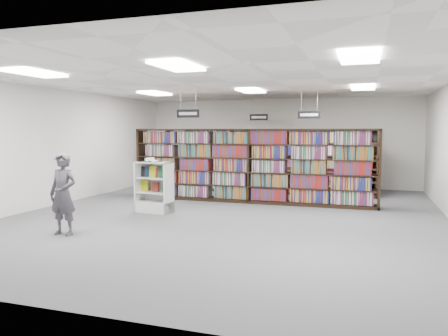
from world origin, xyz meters
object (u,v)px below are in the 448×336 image
(open_book, at_px, (150,160))
(shopper, at_px, (63,194))
(bookshelf_row_near, at_px, (251,166))
(endcap_display, at_px, (155,194))

(open_book, height_order, shopper, shopper)
(open_book, bearing_deg, bookshelf_row_near, 52.46)
(bookshelf_row_near, height_order, open_book, bookshelf_row_near)
(endcap_display, bearing_deg, shopper, -95.46)
(bookshelf_row_near, distance_m, endcap_display, 2.98)
(endcap_display, bearing_deg, bookshelf_row_near, 55.82)
(bookshelf_row_near, xyz_separation_m, shopper, (-2.50, -4.94, -0.24))
(endcap_display, relative_size, shopper, 0.79)
(bookshelf_row_near, xyz_separation_m, open_book, (-1.99, -2.27, 0.26))
(open_book, distance_m, shopper, 2.77)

